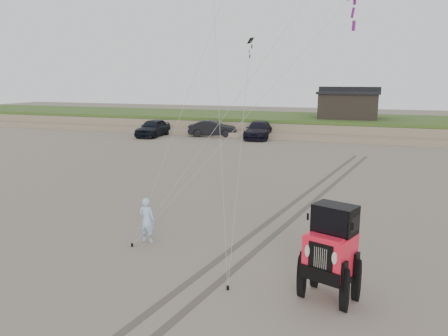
% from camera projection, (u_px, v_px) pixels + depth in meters
% --- Properties ---
extents(ground, '(160.00, 160.00, 0.00)m').
position_uv_depth(ground, '(197.00, 264.00, 14.21)').
color(ground, '#6B6054').
rests_on(ground, ground).
extents(dune_ridge, '(160.00, 14.25, 1.73)m').
position_uv_depth(dune_ridge, '(329.00, 125.00, 48.63)').
color(dune_ridge, '#7A6B54').
rests_on(dune_ridge, ground).
extents(cabin, '(6.40, 5.40, 3.35)m').
position_uv_depth(cabin, '(349.00, 104.00, 47.02)').
color(cabin, black).
rests_on(cabin, dune_ridge).
extents(truck_a, '(2.44, 5.39, 1.80)m').
position_uv_depth(truck_a, '(153.00, 128.00, 45.45)').
color(truck_a, black).
rests_on(truck_a, ground).
extents(truck_b, '(5.27, 3.01, 1.64)m').
position_uv_depth(truck_b, '(213.00, 128.00, 45.50)').
color(truck_b, black).
rests_on(truck_b, ground).
extents(truck_c, '(3.04, 6.08, 1.69)m').
position_uv_depth(truck_c, '(259.00, 130.00, 43.90)').
color(truck_c, black).
rests_on(truck_c, ground).
extents(jeep, '(4.19, 6.14, 2.11)m').
position_uv_depth(jeep, '(330.00, 263.00, 11.73)').
color(jeep, '#FF1C35').
rests_on(jeep, ground).
extents(man, '(0.62, 0.40, 1.69)m').
position_uv_depth(man, '(147.00, 220.00, 15.95)').
color(man, '#8DA3DB').
rests_on(man, ground).
extents(stake_main, '(0.08, 0.08, 0.12)m').
position_uv_depth(stake_main, '(132.00, 245.00, 15.65)').
color(stake_main, black).
rests_on(stake_main, ground).
extents(stake_aux, '(0.08, 0.08, 0.12)m').
position_uv_depth(stake_aux, '(228.00, 288.00, 12.44)').
color(stake_aux, black).
rests_on(stake_aux, ground).
extents(tire_tracks, '(5.22, 29.74, 0.01)m').
position_uv_depth(tire_tracks, '(301.00, 204.00, 20.92)').
color(tire_tracks, '#4C443D').
rests_on(tire_tracks, ground).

